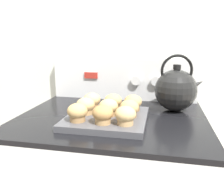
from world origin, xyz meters
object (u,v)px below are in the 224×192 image
object	(u,v)px
muffin_r2_c0	(92,101)
muffin_r1_c1	(107,107)
muffin_pan	(107,118)
muffin_r1_c0	(85,106)
muffin_r0_c0	(77,112)
muffin_r1_c2	(129,108)
muffin_r2_c1	(112,102)
muffin_r2_c2	(133,103)
muffin_r0_c1	(102,114)
muffin_r0_c2	(125,116)
tea_kettle	(176,89)

from	to	relation	value
muffin_r2_c0	muffin_r1_c1	bearing A→B (deg)	-44.87
muffin_pan	muffin_r1_c0	bearing A→B (deg)	178.42
muffin_pan	muffin_r0_c0	world-z (taller)	muffin_r0_c0
muffin_pan	muffin_r0_c0	size ratio (longest dim) A/B	4.18
muffin_r1_c0	muffin_r1_c1	world-z (taller)	same
muffin_r0_c0	muffin_r1_c2	distance (m)	0.19
muffin_r0_c0	muffin_r2_c1	xyz separation A→B (m)	(0.09, 0.17, 0.00)
muffin_r2_c2	muffin_r0_c0	bearing A→B (deg)	-135.81
muffin_r2_c1	muffin_r0_c1	bearing A→B (deg)	-89.89
muffin_r0_c1	muffin_r2_c0	distance (m)	0.19
muffin_pan	muffin_r0_c2	bearing A→B (deg)	-44.91
muffin_r0_c1	muffin_r1_c2	distance (m)	0.12
muffin_r1_c0	muffin_r2_c1	world-z (taller)	same
muffin_r2_c1	muffin_r2_c2	bearing A→B (deg)	-0.68
muffin_r1_c1	muffin_r1_c0	bearing A→B (deg)	179.27
muffin_r2_c1	muffin_r2_c2	distance (m)	0.08
muffin_pan	tea_kettle	world-z (taller)	tea_kettle
muffin_r2_c0	muffin_r2_c2	size ratio (longest dim) A/B	1.00
muffin_r0_c1	muffin_r2_c2	bearing A→B (deg)	64.06
muffin_pan	tea_kettle	size ratio (longest dim) A/B	1.22
muffin_pan	muffin_r0_c2	distance (m)	0.12
muffin_r1_c0	muffin_r2_c0	size ratio (longest dim) A/B	1.00
muffin_r0_c0	muffin_r2_c1	world-z (taller)	same
muffin_r2_c1	tea_kettle	world-z (taller)	tea_kettle
muffin_r0_c2	muffin_r1_c0	size ratio (longest dim) A/B	1.00
muffin_r0_c2	muffin_r1_c2	bearing A→B (deg)	88.93
muffin_r0_c0	muffin_r0_c2	size ratio (longest dim) A/B	1.00
muffin_r2_c2	muffin_r1_c0	bearing A→B (deg)	-153.86
muffin_r1_c0	muffin_r0_c1	bearing A→B (deg)	-45.75
muffin_r2_c2	muffin_pan	bearing A→B (deg)	-135.30
muffin_pan	muffin_r1_c1	world-z (taller)	muffin_r1_c1
muffin_r1_c2	muffin_r2_c0	size ratio (longest dim) A/B	1.00
muffin_pan	muffin_r2_c2	bearing A→B (deg)	44.70
muffin_pan	muffin_r0_c1	distance (m)	0.10
muffin_r0_c2	muffin_r2_c0	distance (m)	0.23
muffin_r0_c0	muffin_r2_c2	world-z (taller)	same
muffin_r1_c1	muffin_r2_c2	xyz separation A→B (m)	(0.09, 0.08, 0.00)
muffin_r1_c2	muffin_r2_c0	distance (m)	0.19
muffin_pan	muffin_r2_c0	distance (m)	0.13
muffin_r1_c1	muffin_r2_c1	distance (m)	0.09
muffin_r0_c2	muffin_r1_c0	distance (m)	0.18
muffin_r1_c2	muffin_r2_c2	world-z (taller)	same
muffin_pan	muffin_r1_c2	world-z (taller)	muffin_r1_c2
muffin_r0_c0	muffin_r0_c2	distance (m)	0.17
muffin_r0_c1	muffin_r1_c2	xyz separation A→B (m)	(0.08, 0.09, 0.00)
muffin_r2_c1	muffin_r2_c2	xyz separation A→B (m)	(0.08, -0.00, 0.00)
muffin_r2_c1	muffin_r2_c2	size ratio (longest dim) A/B	1.00
muffin_r0_c0	muffin_r0_c1	xyz separation A→B (m)	(0.09, -0.00, 0.00)
muffin_r1_c2	tea_kettle	size ratio (longest dim) A/B	0.29
tea_kettle	muffin_pan	bearing A→B (deg)	-142.70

